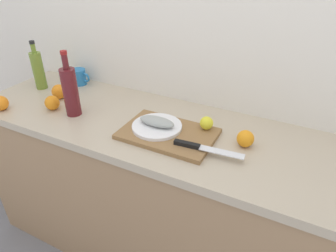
{
  "coord_description": "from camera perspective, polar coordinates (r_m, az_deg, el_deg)",
  "views": [
    {
      "loc": [
        0.6,
        -1.07,
        1.63
      ],
      "look_at": [
        0.08,
        -0.06,
        0.95
      ],
      "focal_mm": 32.4,
      "sensor_mm": 36.0,
      "label": 1
    }
  ],
  "objects": [
    {
      "name": "orange_0",
      "position": [
        1.31,
        14.35,
        -2.31
      ],
      "size": [
        0.07,
        0.07,
        0.07
      ],
      "primitive_type": "sphere",
      "color": "orange",
      "rests_on": "kitchen_counter"
    },
    {
      "name": "coffee_mug_0",
      "position": [
        1.92,
        -16.44,
        8.85
      ],
      "size": [
        0.13,
        0.09,
        0.09
      ],
      "color": "#2672B2",
      "rests_on": "kitchen_counter"
    },
    {
      "name": "cutting_board",
      "position": [
        1.35,
        0.0,
        -1.46
      ],
      "size": [
        0.41,
        0.27,
        0.02
      ],
      "primitive_type": "cube",
      "color": "olive",
      "rests_on": "kitchen_counter"
    },
    {
      "name": "olive_oil_bottle",
      "position": [
        1.92,
        -23.24,
        9.73
      ],
      "size": [
        0.06,
        0.06,
        0.28
      ],
      "color": "olive",
      "rests_on": "kitchen_counter"
    },
    {
      "name": "orange_2",
      "position": [
        1.77,
        -19.81,
        6.1
      ],
      "size": [
        0.08,
        0.08,
        0.08
      ],
      "primitive_type": "sphere",
      "color": "orange",
      "rests_on": "kitchen_counter"
    },
    {
      "name": "white_plate",
      "position": [
        1.37,
        -2.09,
        -0.07
      ],
      "size": [
        0.23,
        0.23,
        0.01
      ],
      "primitive_type": "cylinder",
      "color": "white",
      "rests_on": "cutting_board"
    },
    {
      "name": "fish_fillet",
      "position": [
        1.35,
        -2.11,
        0.85
      ],
      "size": [
        0.17,
        0.07,
        0.04
      ],
      "primitive_type": "ellipsoid",
      "color": "#999E99",
      "rests_on": "white_plate"
    },
    {
      "name": "chef_knife",
      "position": [
        1.23,
        5.92,
        -3.97
      ],
      "size": [
        0.29,
        0.05,
        0.02
      ],
      "rotation": [
        0.0,
        0.0,
        0.09
      ],
      "color": "silver",
      "rests_on": "cutting_board"
    },
    {
      "name": "orange_3",
      "position": [
        1.66,
        -20.95,
        4.1
      ],
      "size": [
        0.07,
        0.07,
        0.07
      ],
      "primitive_type": "sphere",
      "color": "orange",
      "rests_on": "kitchen_counter"
    },
    {
      "name": "wine_bottle",
      "position": [
        1.54,
        -17.89,
        6.32
      ],
      "size": [
        0.07,
        0.07,
        0.32
      ],
      "color": "#59191E",
      "rests_on": "kitchen_counter"
    },
    {
      "name": "kitchen_counter",
      "position": [
        1.7,
        -1.71,
        -12.99
      ],
      "size": [
        2.0,
        0.6,
        0.9
      ],
      "color": "#9E7A56",
      "rests_on": "ground_plane"
    },
    {
      "name": "orange_1",
      "position": [
        1.77,
        -28.96,
        3.78
      ],
      "size": [
        0.08,
        0.08,
        0.08
      ],
      "primitive_type": "sphere",
      "color": "orange",
      "rests_on": "kitchen_counter"
    },
    {
      "name": "back_wall",
      "position": [
        1.56,
        3.76,
        16.79
      ],
      "size": [
        3.2,
        0.05,
        2.5
      ],
      "primitive_type": "cube",
      "color": "white",
      "rests_on": "ground_plane"
    },
    {
      "name": "ground_plane",
      "position": [
        2.04,
        -1.5,
        -22.12
      ],
      "size": [
        12.0,
        12.0,
        0.0
      ],
      "primitive_type": "plane",
      "color": "slate"
    },
    {
      "name": "lemon_0",
      "position": [
        1.36,
        7.26,
        0.56
      ],
      "size": [
        0.06,
        0.06,
        0.06
      ],
      "primitive_type": "sphere",
      "color": "yellow",
      "rests_on": "cutting_board"
    }
  ]
}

